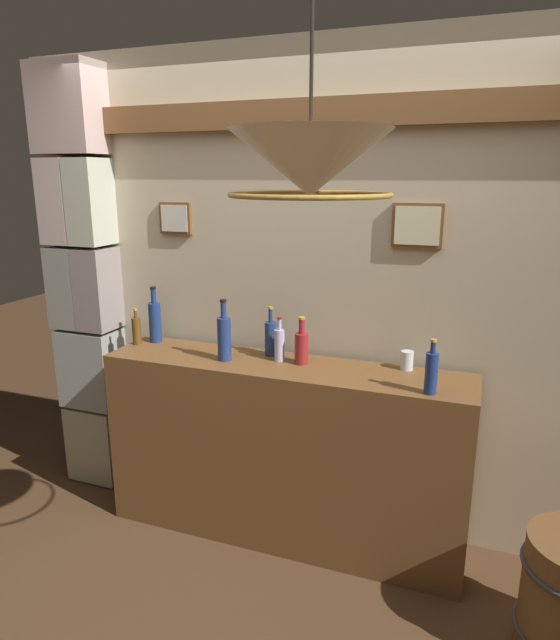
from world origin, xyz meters
name	(u,v)px	position (x,y,z in m)	size (l,w,h in m)	color
panelled_rear_partition	(301,284)	(0.00, 1.10, 1.36)	(3.36, 0.15, 2.60)	#BCAD8E
stone_pillar	(87,282)	(-1.33, 0.97, 1.30)	(0.39, 0.29, 2.53)	#ABA98A
bar_shelf_unit	(283,452)	(0.00, 0.81, 0.50)	(1.93, 0.41, 0.99)	brown
liquor_bottle_rye	(279,344)	(-0.04, 0.86, 1.08)	(0.05, 0.05, 0.24)	#B9B6E0
liquor_bottle_vermouth	(431,372)	(0.75, 0.68, 1.09)	(0.06, 0.06, 0.25)	navy
liquor_bottle_bourbon	(271,338)	(-0.12, 0.93, 1.09)	(0.06, 0.06, 0.27)	navy
liquor_bottle_mezcal	(155,321)	(-0.84, 0.93, 1.12)	(0.07, 0.07, 0.33)	navy
liquor_bottle_port	(137,330)	(-0.91, 0.86, 1.07)	(0.05, 0.05, 0.21)	brown
liquor_bottle_sherry	(302,346)	(0.08, 0.86, 1.08)	(0.07, 0.07, 0.25)	maroon
liquor_bottle_amaro	(224,337)	(-0.32, 0.78, 1.12)	(0.07, 0.07, 0.33)	navy
glass_tumbler_rocks	(407,360)	(0.60, 0.96, 1.04)	(0.06, 0.06, 0.10)	silver
pendant_lamp	(310,165)	(0.39, -0.02, 1.96)	(0.52, 0.52, 0.60)	#EFE5C6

